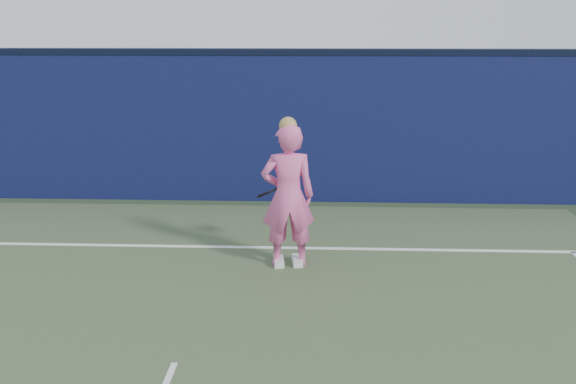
{
  "coord_description": "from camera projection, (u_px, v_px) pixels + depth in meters",
  "views": [
    {
      "loc": [
        1.24,
        -3.91,
        3.02
      ],
      "look_at": [
        0.94,
        3.42,
        0.98
      ],
      "focal_mm": 38.0,
      "sensor_mm": 36.0,
      "label": 1
    }
  ],
  "objects": [
    {
      "name": "backstop_wall",
      "position": [
        241.0,
        129.0,
        10.54
      ],
      "size": [
        24.0,
        0.4,
        2.5
      ],
      "primitive_type": "cube",
      "color": "#0D153B",
      "rests_on": "ground"
    },
    {
      "name": "player",
      "position": [
        288.0,
        196.0,
        7.62
      ],
      "size": [
        0.72,
        0.52,
        1.92
      ],
      "rotation": [
        0.0,
        0.0,
        3.27
      ],
      "color": "pink",
      "rests_on": "ground"
    },
    {
      "name": "wall_cap",
      "position": [
        239.0,
        52.0,
        10.19
      ],
      "size": [
        24.0,
        0.42,
        0.1
      ],
      "primitive_type": "cube",
      "color": "black",
      "rests_on": "backstop_wall"
    },
    {
      "name": "racket",
      "position": [
        284.0,
        187.0,
        8.09
      ],
      "size": [
        0.51,
        0.28,
        0.29
      ],
      "rotation": [
        0.0,
        0.0,
        0.37
      ],
      "color": "black",
      "rests_on": "ground"
    }
  ]
}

